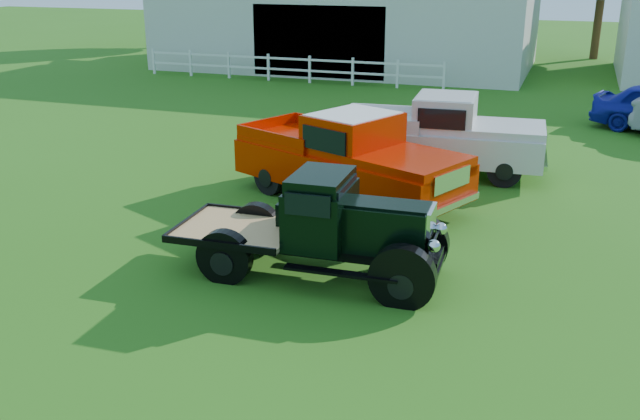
% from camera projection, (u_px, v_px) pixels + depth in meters
% --- Properties ---
extents(ground, '(120.00, 120.00, 0.00)m').
position_uv_depth(ground, '(285.00, 290.00, 11.88)').
color(ground, '#296313').
extents(shed_left, '(18.80, 10.20, 5.60)m').
position_uv_depth(shed_left, '(351.00, 10.00, 36.26)').
color(shed_left, '#ADAEA2').
rests_on(shed_left, ground).
extents(fence_rail, '(14.20, 0.16, 1.20)m').
position_uv_depth(fence_rail, '(289.00, 68.00, 31.98)').
color(fence_rail, white).
rests_on(fence_rail, ground).
extents(vintage_flatbed, '(4.75, 2.05, 1.85)m').
position_uv_depth(vintage_flatbed, '(316.00, 225.00, 12.18)').
color(vintage_flatbed, black).
rests_on(vintage_flatbed, ground).
extents(red_pickup, '(6.05, 4.24, 2.06)m').
position_uv_depth(red_pickup, '(349.00, 157.00, 15.98)').
color(red_pickup, '#C01A00').
rests_on(red_pickup, ground).
extents(white_pickup, '(5.48, 2.44, 1.96)m').
position_uv_depth(white_pickup, '(440.00, 135.00, 18.19)').
color(white_pickup, beige).
rests_on(white_pickup, ground).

